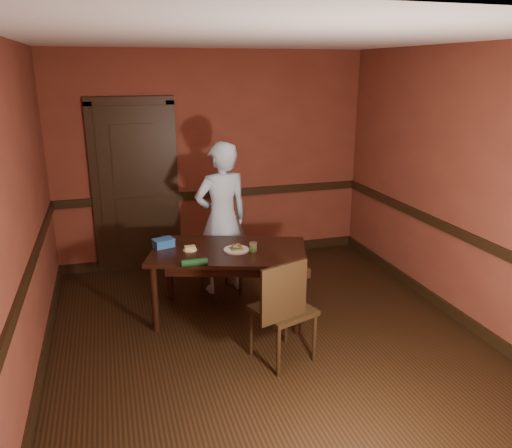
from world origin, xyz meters
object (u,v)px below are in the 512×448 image
dining_table (229,283)px  food_tub (164,243)px  chair_far (221,260)px  cheese_saucer (190,249)px  sandwich_plate (237,249)px  chair_near (283,308)px  sauce_jar (253,247)px  person (222,219)px

dining_table → food_tub: food_tub is taller
dining_table → chair_far: size_ratio=1.90×
cheese_saucer → food_tub: bearing=144.3°
dining_table → sandwich_plate: (0.07, -0.05, 0.38)m
chair_near → food_tub: 1.51m
chair_far → food_tub: size_ratio=3.39×
chair_far → chair_near: 1.48m
chair_near → sauce_jar: bearing=-106.8°
chair_near → sauce_jar: size_ratio=10.56×
chair_far → person: (0.05, 0.10, 0.46)m
dining_table → sauce_jar: (0.23, -0.12, 0.41)m
chair_near → chair_far: bearing=-100.3°
sandwich_plate → sauce_jar: size_ratio=2.76×
dining_table → chair_near: 0.97m
person → sandwich_plate: 0.69m
dining_table → chair_far: chair_far is taller
cheese_saucer → chair_far: bearing=46.9°
chair_far → sauce_jar: (0.19, -0.65, 0.36)m
sauce_jar → food_tub: sauce_jar is taller
chair_near → sauce_jar: 0.86m
sandwich_plate → food_tub: bearing=155.0°
dining_table → person: 0.81m
cheese_saucer → food_tub: food_tub is taller
dining_table → cheese_saucer: cheese_saucer is taller
chair_near → person: size_ratio=0.57×
person → cheese_saucer: bearing=39.1°
dining_table → chair_near: bearing=-56.0°
chair_far → cheese_saucer: (-0.41, -0.44, 0.34)m
food_tub → person: bearing=11.0°
person → sandwich_plate: bearing=78.5°
dining_table → sandwich_plate: 0.39m
chair_near → cheese_saucer: size_ratio=6.90×
chair_near → person: (-0.17, 1.56, 0.37)m
cheese_saucer → dining_table: bearing=-14.6°
chair_near → cheese_saucer: bearing=-77.4°
person → cheese_saucer: size_ratio=12.12×
dining_table → sauce_jar: 0.48m
chair_far → sandwich_plate: 0.67m
dining_table → food_tub: 0.78m
dining_table → cheese_saucer: size_ratio=10.85×
sandwich_plate → sauce_jar: 0.17m
sauce_jar → cheese_saucer: sauce_jar is taller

